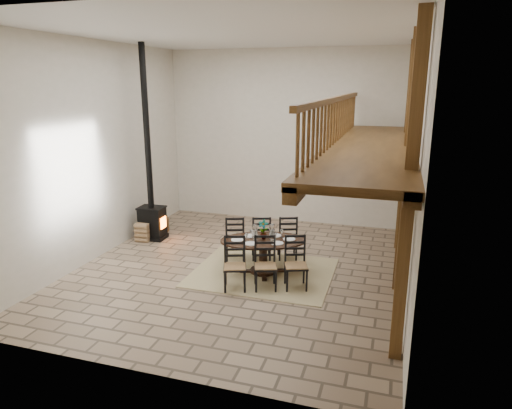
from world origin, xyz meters
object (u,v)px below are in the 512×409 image
(log_basket, at_px, (159,224))
(log_stack, at_px, (144,232))
(wood_stove, at_px, (151,198))
(dining_table, at_px, (263,255))

(log_basket, bearing_deg, log_stack, -88.54)
(wood_stove, bearing_deg, log_basket, 101.89)
(dining_table, height_order, log_stack, dining_table)
(wood_stove, bearing_deg, dining_table, -23.09)
(wood_stove, distance_m, log_basket, 1.13)
(wood_stove, height_order, log_basket, wood_stove)
(wood_stove, relative_size, log_basket, 9.07)
(dining_table, bearing_deg, log_basket, 132.24)
(dining_table, height_order, log_basket, dining_table)
(wood_stove, height_order, log_stack, wood_stove)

